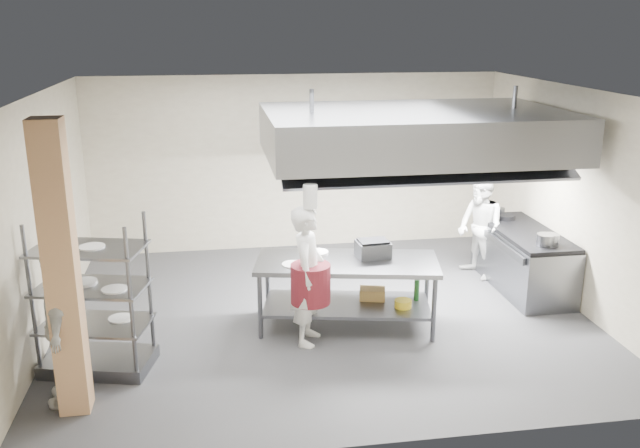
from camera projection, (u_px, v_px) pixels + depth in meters
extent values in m
plane|color=#282829|center=(324.00, 314.00, 9.24)|extent=(7.00, 7.00, 0.00)
plane|color=silver|center=(324.00, 92.00, 8.37)|extent=(7.00, 7.00, 0.00)
plane|color=#ACA188|center=(296.00, 163.00, 11.64)|extent=(7.00, 0.00, 7.00)
plane|color=#ACA188|center=(42.00, 221.00, 8.28)|extent=(0.00, 6.00, 6.00)
plane|color=#ACA188|center=(574.00, 198.00, 9.33)|extent=(0.00, 6.00, 6.00)
cube|color=tan|center=(62.00, 272.00, 6.57)|extent=(0.30, 0.30, 3.00)
cube|color=slate|center=(414.00, 132.00, 9.12)|extent=(4.00, 2.50, 0.60)
cube|color=white|center=(349.00, 158.00, 9.08)|extent=(1.60, 0.12, 0.04)
cube|color=white|center=(476.00, 154.00, 9.35)|extent=(1.60, 0.12, 0.04)
cube|color=slate|center=(399.00, 161.00, 11.76)|extent=(1.50, 0.28, 0.04)
cube|color=slate|center=(347.00, 263.00, 8.64)|extent=(2.46, 1.41, 0.06)
cube|color=slate|center=(347.00, 305.00, 8.81)|extent=(2.26, 1.27, 0.04)
cube|color=gray|center=(523.00, 261.00, 10.05)|extent=(0.80, 2.00, 0.84)
cube|color=black|center=(525.00, 232.00, 9.92)|extent=(0.78, 1.96, 0.06)
imported|color=silver|center=(308.00, 276.00, 8.22)|extent=(0.60, 0.74, 1.75)
imported|color=white|center=(480.00, 228.00, 10.38)|extent=(0.78, 0.90, 1.60)
imported|color=silver|center=(62.00, 325.00, 6.93)|extent=(0.47, 1.02, 1.71)
cube|color=slate|center=(373.00, 249.00, 8.74)|extent=(0.44, 0.36, 0.20)
cube|color=olive|center=(372.00, 294.00, 8.92)|extent=(0.38, 0.30, 0.15)
cylinder|color=gray|center=(551.00, 239.00, 9.25)|extent=(0.22, 0.22, 0.15)
cylinder|color=white|center=(95.00, 322.00, 7.65)|extent=(0.28, 0.28, 0.05)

